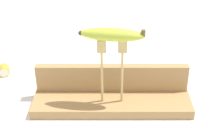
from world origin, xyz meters
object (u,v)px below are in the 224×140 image
(fork_stand_center, at_px, (112,67))
(fork_fallen_near, at_px, (56,66))
(banana_raised_center, at_px, (112,35))
(banana_chunk_near, at_px, (4,70))

(fork_stand_center, relative_size, fork_fallen_near, 1.08)
(fork_stand_center, xyz_separation_m, fork_fallen_near, (-0.21, 0.26, -0.14))
(banana_raised_center, relative_size, fork_fallen_near, 1.00)
(fork_stand_center, xyz_separation_m, banana_chunk_near, (-0.38, 0.20, -0.13))
(banana_raised_center, xyz_separation_m, fork_fallen_near, (-0.21, 0.26, -0.24))
(banana_raised_center, bearing_deg, fork_fallen_near, 128.71)
(fork_fallen_near, height_order, banana_chunk_near, banana_chunk_near)
(banana_chunk_near, bearing_deg, fork_stand_center, -27.76)
(banana_raised_center, height_order, fork_fallen_near, banana_raised_center)
(fork_fallen_near, bearing_deg, banana_raised_center, -51.29)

